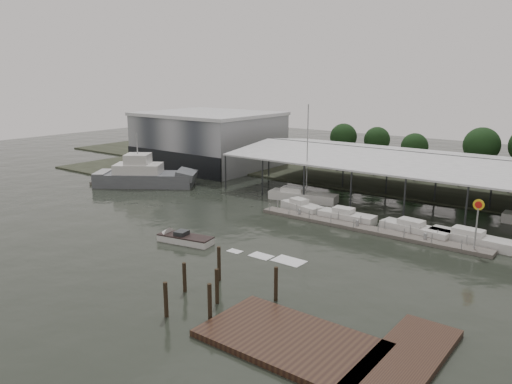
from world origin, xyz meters
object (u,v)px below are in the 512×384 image
Objects in this scene: white_sailboat at (302,196)px; speedboat_underway at (181,238)px; grey_trawler at (145,176)px; shell_fuel_sign at (478,215)px.

white_sailboat is 23.29m from speedboat_underway.
shell_fuel_sign is at bearing -34.82° from grey_trawler.
grey_trawler reaches higher than shell_fuel_sign.
white_sailboat is at bearing 163.69° from shell_fuel_sign.
speedboat_underway is (-0.55, -23.28, -0.26)m from white_sailboat.
shell_fuel_sign is at bearing -159.32° from speedboat_underway.
grey_trawler is at bearing 179.70° from shell_fuel_sign.
speedboat_underway is (24.89, -16.12, -1.19)m from grey_trawler.
white_sailboat is at bearing -18.81° from grey_trawler.
shell_fuel_sign is 26.63m from white_sailboat.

